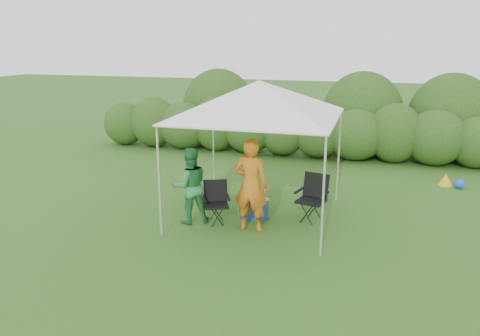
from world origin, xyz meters
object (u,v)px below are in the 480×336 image
(chair_right, at_px, (313,194))
(woman, at_px, (190,186))
(canopy, at_px, (259,99))
(chair_left, at_px, (216,199))
(cooler, at_px, (254,208))
(man, at_px, (251,185))

(chair_right, relative_size, woman, 0.62)
(canopy, height_order, chair_left, canopy)
(chair_left, height_order, cooler, chair_left)
(man, bearing_deg, canopy, -81.95)
(woman, bearing_deg, man, 142.95)
(man, height_order, woman, man)
(chair_left, height_order, man, man)
(chair_right, distance_m, man, 1.46)
(canopy, xyz_separation_m, chair_right, (1.13, 0.15, -1.92))
(man, bearing_deg, chair_right, -135.63)
(man, relative_size, woman, 1.18)
(chair_right, relative_size, chair_left, 1.12)
(chair_right, height_order, woman, woman)
(canopy, bearing_deg, chair_left, -144.64)
(canopy, xyz_separation_m, woman, (-1.22, -0.70, -1.69))
(woman, xyz_separation_m, cooler, (1.18, 0.56, -0.56))
(canopy, xyz_separation_m, cooler, (-0.04, -0.14, -2.25))
(chair_left, distance_m, man, 0.94)
(chair_right, xyz_separation_m, cooler, (-1.17, -0.29, -0.33))
(man, bearing_deg, woman, 1.06)
(man, relative_size, cooler, 3.21)
(man, xyz_separation_m, woman, (-1.28, 0.06, -0.14))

